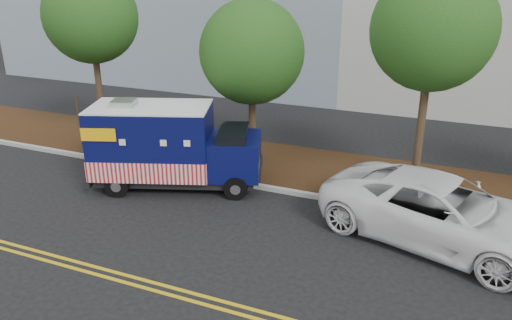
% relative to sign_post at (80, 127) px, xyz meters
% --- Properties ---
extents(ground, '(120.00, 120.00, 0.00)m').
position_rel_sign_post_xyz_m(ground, '(5.37, -1.55, -1.20)').
color(ground, black).
rests_on(ground, ground).
extents(curb, '(120.00, 0.18, 0.15)m').
position_rel_sign_post_xyz_m(curb, '(5.37, -0.15, -1.12)').
color(curb, '#9E9E99').
rests_on(curb, ground).
extents(mulch_strip, '(120.00, 4.00, 0.15)m').
position_rel_sign_post_xyz_m(mulch_strip, '(5.37, 1.95, -1.12)').
color(mulch_strip, '#311B0D').
rests_on(mulch_strip, ground).
extents(centerline_near, '(120.00, 0.10, 0.01)m').
position_rel_sign_post_xyz_m(centerline_near, '(5.37, -6.00, -1.19)').
color(centerline_near, gold).
rests_on(centerline_near, ground).
extents(centerline_far, '(120.00, 0.10, 0.01)m').
position_rel_sign_post_xyz_m(centerline_far, '(5.37, -6.25, -1.19)').
color(centerline_far, gold).
rests_on(centerline_far, ground).
extents(tree_a, '(3.67, 3.67, 6.91)m').
position_rel_sign_post_xyz_m(tree_a, '(-0.58, 2.00, 3.85)').
color(tree_a, '#38281C').
rests_on(tree_a, ground).
extents(tree_b, '(3.70, 3.70, 5.94)m').
position_rel_sign_post_xyz_m(tree_b, '(6.22, 2.11, 2.88)').
color(tree_b, '#38281C').
rests_on(tree_b, ground).
extents(tree_c, '(3.73, 3.73, 7.00)m').
position_rel_sign_post_xyz_m(tree_c, '(12.14, 2.05, 3.91)').
color(tree_c, '#38281C').
rests_on(tree_c, ground).
extents(sign_post, '(0.06, 0.06, 2.40)m').
position_rel_sign_post_xyz_m(sign_post, '(0.00, 0.00, 0.00)').
color(sign_post, '#473828').
rests_on(sign_post, ground).
extents(food_truck, '(5.91, 3.77, 2.94)m').
position_rel_sign_post_xyz_m(food_truck, '(4.58, -1.08, 0.13)').
color(food_truck, black).
rests_on(food_truck, ground).
extents(white_car, '(6.88, 4.61, 1.75)m').
position_rel_sign_post_xyz_m(white_car, '(13.16, -1.42, -0.32)').
color(white_car, white).
rests_on(white_car, ground).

